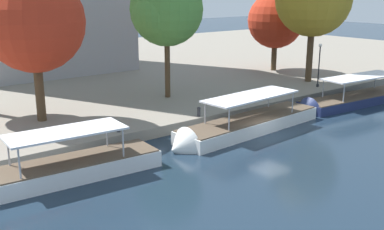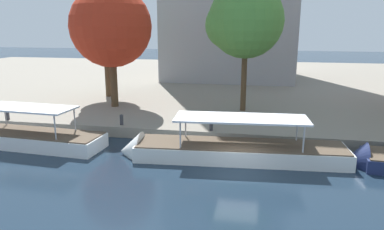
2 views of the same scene
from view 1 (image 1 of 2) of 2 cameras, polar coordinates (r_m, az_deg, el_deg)
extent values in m
plane|color=#192838|center=(34.79, 9.62, -2.70)|extent=(220.00, 220.00, 0.00)
cube|color=gray|center=(60.79, -13.63, 5.19)|extent=(120.00, 55.00, 0.82)
cube|color=white|center=(27.99, -14.78, -6.85)|extent=(10.87, 3.55, 1.34)
cube|color=brown|center=(27.74, -14.88, -5.49)|extent=(10.64, 3.39, 0.08)
cylinder|color=#B2B2B7|center=(25.67, -20.34, -5.59)|extent=(0.10, 0.10, 1.66)
cylinder|color=#B2B2B7|center=(27.77, -21.52, -4.14)|extent=(0.10, 0.10, 1.66)
cylinder|color=#B2B2B7|center=(27.49, -8.42, -3.39)|extent=(0.10, 0.10, 1.66)
cylinder|color=#B2B2B7|center=(29.46, -10.36, -2.20)|extent=(0.10, 0.10, 1.66)
cube|color=silver|center=(27.18, -15.13, -2.01)|extent=(6.79, 3.05, 0.12)
cube|color=silver|center=(36.08, 7.10, -1.53)|extent=(13.48, 3.93, 1.44)
cone|color=silver|center=(31.25, -1.54, -4.10)|extent=(1.59, 2.77, 2.68)
cube|color=brown|center=(35.87, 7.14, -0.37)|extent=(13.21, 3.76, 0.08)
cylinder|color=#B2B2B7|center=(32.25, 4.54, -0.52)|extent=(0.10, 0.10, 1.61)
cylinder|color=#B2B2B7|center=(33.86, 1.61, 0.29)|extent=(0.10, 0.10, 1.61)
cylinder|color=#B2B2B7|center=(37.76, 12.18, 1.52)|extent=(0.10, 0.10, 1.61)
cylinder|color=#B2B2B7|center=(39.14, 9.37, 2.15)|extent=(0.10, 0.10, 1.61)
cube|color=silver|center=(35.45, 7.23, 2.30)|extent=(8.42, 3.33, 0.12)
cube|color=navy|center=(47.07, 19.73, 1.51)|extent=(14.14, 4.03, 1.33)
cone|color=navy|center=(41.46, 13.46, 0.21)|extent=(1.61, 2.73, 2.63)
cube|color=brown|center=(46.92, 19.81, 2.35)|extent=(13.85, 3.87, 0.08)
cylinder|color=#B2B2B7|center=(43.06, 18.05, 2.58)|extent=(0.10, 0.10, 1.64)
cylinder|color=#B2B2B7|center=(44.51, 15.72, 3.15)|extent=(0.10, 0.10, 1.64)
cylinder|color=#B2B2B7|center=(50.49, 21.48, 4.05)|extent=(0.10, 0.10, 1.64)
cube|color=silver|center=(46.59, 20.00, 4.43)|extent=(8.83, 3.37, 0.12)
cylinder|color=#2D2D33|center=(36.75, 0.84, 0.27)|extent=(0.27, 0.27, 0.54)
sphere|color=#2D2D33|center=(36.66, 0.84, 0.79)|extent=(0.29, 0.29, 0.29)
cylinder|color=#2D2D33|center=(33.12, -8.97, -1.55)|extent=(0.27, 0.27, 0.61)
sphere|color=#2D2D33|center=(33.01, -9.00, -0.91)|extent=(0.30, 0.30, 0.30)
cylinder|color=black|center=(49.12, 15.23, 5.67)|extent=(0.12, 0.12, 4.08)
sphere|color=white|center=(48.82, 15.41, 8.20)|extent=(0.33, 0.33, 0.33)
cylinder|color=black|center=(49.45, 15.08, 3.51)|extent=(0.26, 0.26, 0.30)
cylinder|color=#4C3823|center=(51.74, 14.18, 7.15)|extent=(0.68, 0.68, 5.77)
sphere|color=olive|center=(50.33, 14.92, 13.03)|extent=(3.79, 3.79, 3.79)
cylinder|color=#4C3823|center=(36.87, -18.12, 2.85)|extent=(0.68, 0.68, 4.66)
sphere|color=#B22D19|center=(36.18, -18.79, 10.78)|extent=(7.44, 7.44, 7.44)
sphere|color=#B22D19|center=(37.15, -19.01, 9.97)|extent=(4.17, 4.17, 4.17)
sphere|color=#B22D19|center=(37.50, -20.05, 12.85)|extent=(4.06, 4.06, 4.06)
cylinder|color=#4C3823|center=(58.30, 9.98, 7.14)|extent=(0.65, 0.65, 3.52)
sphere|color=#B22D19|center=(57.86, 10.18, 11.31)|extent=(6.67, 6.67, 6.67)
sphere|color=#B22D19|center=(56.49, 9.47, 11.42)|extent=(3.19, 3.19, 3.19)
sphere|color=#B22D19|center=(56.80, 11.09, 11.32)|extent=(3.60, 3.60, 3.60)
cylinder|color=#4C3823|center=(42.83, -3.02, 5.80)|extent=(0.49, 0.49, 5.50)
sphere|color=#4C8438|center=(42.29, -3.12, 12.77)|extent=(6.52, 6.52, 6.52)
sphere|color=#4C8438|center=(40.75, -2.87, 12.57)|extent=(3.29, 3.29, 3.29)
sphere|color=#4C8438|center=(41.20, -4.40, 12.16)|extent=(4.18, 4.18, 4.18)
camera|label=2|loc=(25.97, 46.66, 5.45)|focal=33.60mm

